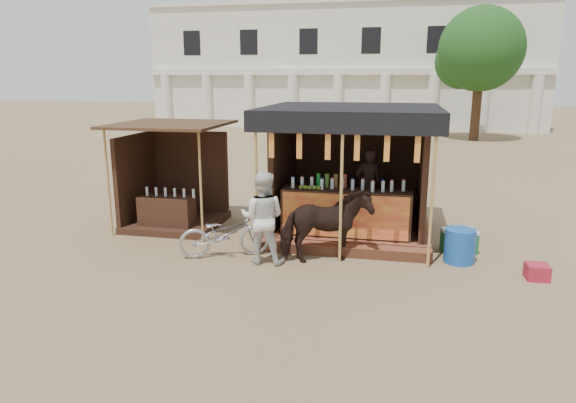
% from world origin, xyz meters
% --- Properties ---
extents(ground, '(120.00, 120.00, 0.00)m').
position_xyz_m(ground, '(0.00, 0.00, 0.00)').
color(ground, '#846B4C').
rests_on(ground, ground).
extents(main_stall, '(3.60, 3.61, 2.78)m').
position_xyz_m(main_stall, '(1.02, 3.36, 1.02)').
color(main_stall, brown).
rests_on(main_stall, ground).
extents(secondary_stall, '(2.40, 2.40, 2.38)m').
position_xyz_m(secondary_stall, '(-3.17, 3.24, 0.85)').
color(secondary_stall, '#382014').
rests_on(secondary_stall, ground).
extents(cow, '(1.81, 1.36, 1.39)m').
position_xyz_m(cow, '(0.73, 1.49, 0.70)').
color(cow, black).
rests_on(cow, ground).
extents(motorbike, '(1.83, 1.25, 0.91)m').
position_xyz_m(motorbike, '(-1.20, 1.39, 0.45)').
color(motorbike, '#9E9FA7').
rests_on(motorbike, ground).
extents(bystander, '(0.85, 0.67, 1.72)m').
position_xyz_m(bystander, '(-0.40, 1.23, 0.86)').
color(bystander, silver).
rests_on(bystander, ground).
extents(blue_barrel, '(0.62, 0.62, 0.64)m').
position_xyz_m(blue_barrel, '(3.18, 2.00, 0.32)').
color(blue_barrel, '#164CA5').
rests_on(blue_barrel, ground).
extents(red_crate, '(0.38, 0.37, 0.26)m').
position_xyz_m(red_crate, '(4.40, 1.40, 0.13)').
color(red_crate, maroon).
rests_on(red_crate, ground).
extents(cooler, '(0.74, 0.60, 0.46)m').
position_xyz_m(cooler, '(3.24, 2.60, 0.23)').
color(cooler, '#166635').
rests_on(cooler, ground).
extents(background_building, '(26.00, 7.45, 8.18)m').
position_xyz_m(background_building, '(-2.00, 29.94, 3.98)').
color(background_building, silver).
rests_on(background_building, ground).
extents(tree, '(4.50, 4.40, 7.00)m').
position_xyz_m(tree, '(5.81, 22.14, 4.63)').
color(tree, '#382314').
rests_on(tree, ground).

